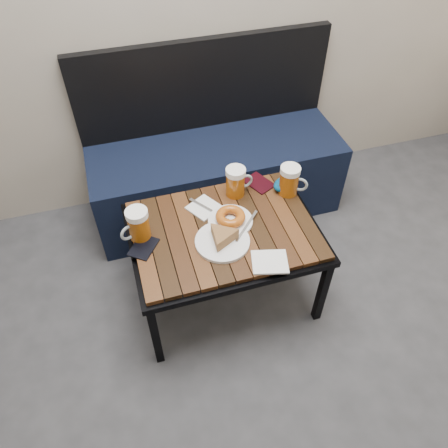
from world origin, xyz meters
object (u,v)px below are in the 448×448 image
object	(u,v)px
plate_bagel	(230,219)
passport_navy	(144,247)
bench	(215,170)
plate_pie	(222,239)
beer_mug_left	(138,225)
passport_burgundy	(259,183)
beer_mug_centre	(236,182)
cafe_table	(224,235)
beer_mug_right	(290,180)
knit_pouch	(285,183)

from	to	relation	value
plate_bagel	passport_navy	size ratio (longest dim) A/B	1.84
bench	plate_bagel	bearing A→B (deg)	-99.43
plate_bagel	plate_pie	bearing A→B (deg)	-122.97
plate_bagel	passport_navy	distance (m)	0.40
bench	beer_mug_left	bearing A→B (deg)	-130.80
bench	plate_pie	bearing A→B (deg)	-103.39
beer_mug_left	passport_navy	bearing A→B (deg)	67.56
plate_pie	passport_burgundy	bearing A→B (deg)	48.49
beer_mug_centre	plate_pie	distance (m)	0.32
beer_mug_centre	cafe_table	bearing A→B (deg)	-127.42
plate_pie	passport_navy	distance (m)	0.34
plate_bagel	passport_burgundy	bearing A→B (deg)	44.86
bench	cafe_table	distance (m)	0.67
passport_burgundy	plate_pie	bearing A→B (deg)	-156.89
beer_mug_left	passport_navy	xyz separation A→B (m)	(0.00, -0.07, -0.07)
beer_mug_centre	passport_navy	size ratio (longest dim) A/B	1.16
bench	beer_mug_right	size ratio (longest dim) A/B	9.25
cafe_table	knit_pouch	world-z (taller)	knit_pouch
bench	passport_navy	xyz separation A→B (m)	(-0.50, -0.65, 0.20)
beer_mug_centre	passport_navy	distance (m)	0.53
passport_burgundy	knit_pouch	world-z (taller)	knit_pouch
cafe_table	beer_mug_centre	size ratio (longest dim) A/B	5.62
beer_mug_centre	bench	bearing A→B (deg)	80.37
beer_mug_right	bench	bearing A→B (deg)	145.90
beer_mug_left	beer_mug_centre	xyz separation A→B (m)	(0.48, 0.15, -0.00)
plate_bagel	cafe_table	bearing A→B (deg)	-143.58
beer_mug_left	knit_pouch	world-z (taller)	beer_mug_left
beer_mug_right	beer_mug_left	bearing A→B (deg)	-141.62
knit_pouch	beer_mug_centre	bearing A→B (deg)	172.68
plate_pie	passport_navy	xyz separation A→B (m)	(-0.33, 0.07, -0.02)
plate_bagel	knit_pouch	bearing A→B (deg)	24.08
beer_mug_centre	passport_navy	bearing A→B (deg)	-163.04
plate_bagel	knit_pouch	world-z (taller)	knit_pouch
beer_mug_right	passport_burgundy	size ratio (longest dim) A/B	1.09
beer_mug_centre	knit_pouch	world-z (taller)	beer_mug_centre
beer_mug_left	beer_mug_right	distance (m)	0.73
bench	cafe_table	bearing A→B (deg)	-102.37
cafe_table	plate_bagel	xyz separation A→B (m)	(0.04, 0.03, 0.07)
beer_mug_left	cafe_table	bearing A→B (deg)	146.19
passport_burgundy	beer_mug_right	bearing A→B (deg)	-67.67
cafe_table	plate_bagel	world-z (taller)	plate_bagel
cafe_table	beer_mug_right	size ratio (longest dim) A/B	5.55
passport_burgundy	beer_mug_centre	bearing A→B (deg)	170.25
passport_navy	passport_burgundy	world-z (taller)	same
passport_navy	knit_pouch	xyz separation A→B (m)	(0.72, 0.18, 0.03)
passport_navy	knit_pouch	world-z (taller)	knit_pouch
cafe_table	passport_navy	distance (m)	0.36
bench	beer_mug_left	size ratio (longest dim) A/B	9.15
plate_pie	passport_burgundy	xyz separation A→B (m)	(0.28, 0.32, -0.02)
beer_mug_centre	passport_navy	world-z (taller)	beer_mug_centre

